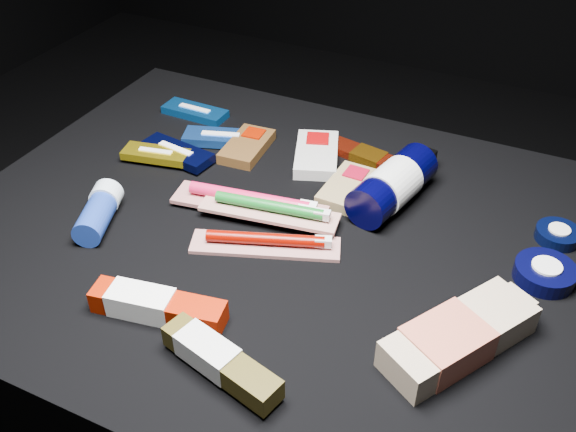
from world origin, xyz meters
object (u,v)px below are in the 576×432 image
at_px(deodorant_stick, 99,212).
at_px(toothpaste_carton_red, 152,305).
at_px(lotion_bottle, 393,185).
at_px(bodywash_bottle, 457,338).

relative_size(deodorant_stick, toothpaste_carton_red, 0.66).
bearing_deg(lotion_bottle, bodywash_bottle, -44.53).
distance_m(lotion_bottle, deodorant_stick, 0.45).
bearing_deg(toothpaste_carton_red, bodywash_bottle, 6.52).
bearing_deg(toothpaste_carton_red, deodorant_stick, 136.16).
height_order(lotion_bottle, bodywash_bottle, lotion_bottle).
height_order(bodywash_bottle, deodorant_stick, deodorant_stick).
relative_size(bodywash_bottle, toothpaste_carton_red, 1.17).
bearing_deg(bodywash_bottle, lotion_bottle, 154.01).
relative_size(lotion_bottle, bodywash_bottle, 1.05).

